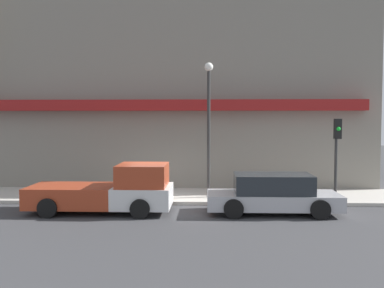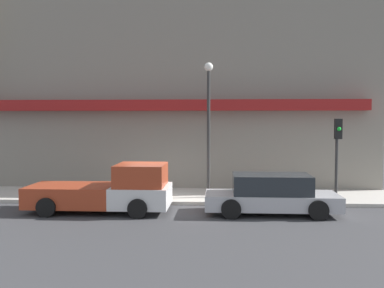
{
  "view_description": "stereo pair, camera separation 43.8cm",
  "coord_description": "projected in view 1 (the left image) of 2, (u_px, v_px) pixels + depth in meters",
  "views": [
    {
      "loc": [
        1.93,
        -16.59,
        3.36
      ],
      "look_at": [
        1.25,
        1.35,
        2.34
      ],
      "focal_mm": 40.0,
      "sensor_mm": 36.0,
      "label": 1
    },
    {
      "loc": [
        2.37,
        -16.57,
        3.36
      ],
      "look_at": [
        1.25,
        1.35,
        2.34
      ],
      "focal_mm": 40.0,
      "sensor_mm": 36.0,
      "label": 2
    }
  ],
  "objects": [
    {
      "name": "fire_hydrant",
      "position": [
        253.0,
        190.0,
        17.39
      ],
      "size": [
        0.19,
        0.19,
        0.69
      ],
      "color": "red",
      "rests_on": "sidewalk"
    },
    {
      "name": "sidewalk",
      "position": [
        164.0,
        196.0,
        18.5
      ],
      "size": [
        36.0,
        3.39,
        0.14
      ],
      "color": "#B7B2A8",
      "rests_on": "ground"
    },
    {
      "name": "ground_plane",
      "position": [
        159.0,
        205.0,
        16.82
      ],
      "size": [
        80.0,
        80.0,
        0.0
      ],
      "primitive_type": "plane",
      "color": "#38383A"
    },
    {
      "name": "street_lamp",
      "position": [
        209.0,
        114.0,
        17.63
      ],
      "size": [
        0.36,
        0.36,
        5.57
      ],
      "color": "#2D2D2D",
      "rests_on": "sidewalk"
    },
    {
      "name": "traffic_light",
      "position": [
        337.0,
        144.0,
        17.07
      ],
      "size": [
        0.28,
        0.42,
        3.26
      ],
      "color": "#2D2D2D",
      "rests_on": "sidewalk"
    },
    {
      "name": "parked_car",
      "position": [
        273.0,
        194.0,
        15.31
      ],
      "size": [
        4.7,
        2.01,
        1.42
      ],
      "rotation": [
        0.0,
        0.0,
        -0.02
      ],
      "color": "#ADADB2",
      "rests_on": "ground"
    },
    {
      "name": "building",
      "position": [
        169.0,
        94.0,
        21.41
      ],
      "size": [
        19.8,
        3.8,
        9.49
      ],
      "color": "gray",
      "rests_on": "ground"
    },
    {
      "name": "pickup_truck",
      "position": [
        111.0,
        191.0,
        15.53
      ],
      "size": [
        5.14,
        2.22,
        1.76
      ],
      "rotation": [
        0.0,
        0.0,
        -0.02
      ],
      "color": "silver",
      "rests_on": "ground"
    }
  ]
}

